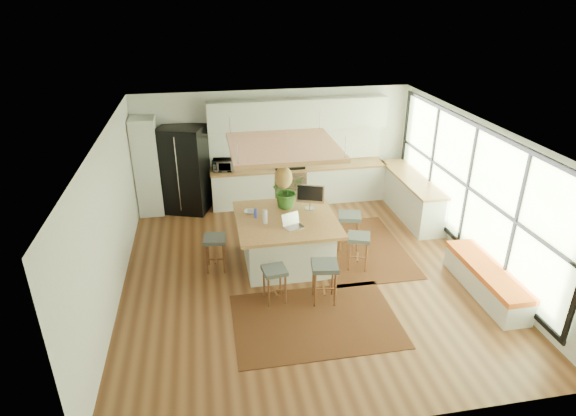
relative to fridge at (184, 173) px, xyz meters
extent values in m
plane|color=#4E2A16|center=(2.15, -3.18, -0.93)|extent=(7.00, 7.00, 0.00)
plane|color=white|center=(2.15, -3.18, 1.78)|extent=(7.00, 7.00, 0.00)
plane|color=beige|center=(2.15, 0.32, 0.42)|extent=(6.50, 0.00, 6.50)
plane|color=beige|center=(2.15, -6.68, 0.42)|extent=(6.50, 0.00, 6.50)
plane|color=beige|center=(-1.10, -3.18, 0.42)|extent=(0.00, 7.00, 7.00)
plane|color=beige|center=(5.40, -3.18, 0.42)|extent=(0.00, 7.00, 7.00)
cube|color=beige|center=(-0.80, 0.00, 0.20)|extent=(0.55, 0.60, 2.25)
cube|color=beige|center=(2.70, 0.00, -0.49)|extent=(4.20, 0.60, 0.88)
cube|color=brown|center=(2.70, 0.00, -0.03)|extent=(4.24, 0.64, 0.05)
cube|color=white|center=(2.70, 0.30, 0.43)|extent=(4.20, 0.02, 0.80)
cube|color=beige|center=(2.70, 0.14, 1.22)|extent=(4.20, 0.34, 0.70)
cube|color=beige|center=(5.08, -1.18, -0.49)|extent=(0.60, 2.50, 0.88)
cube|color=brown|center=(5.08, -1.18, -0.03)|extent=(0.64, 2.54, 0.05)
cube|color=black|center=(2.04, -4.62, -0.92)|extent=(2.60, 1.80, 0.01)
cube|color=black|center=(3.42, -2.53, -0.92)|extent=(1.80, 2.60, 0.01)
imported|color=#A5A5AA|center=(0.90, 0.02, 0.16)|extent=(0.51, 0.33, 0.32)
imported|color=#1E4C19|center=(2.00, -2.24, 0.27)|extent=(0.75, 0.81, 0.54)
imported|color=silver|center=(1.26, -2.41, 0.03)|extent=(0.27, 0.27, 0.05)
cylinder|color=blue|center=(1.35, -2.65, 0.10)|extent=(0.07, 0.07, 0.19)
cylinder|color=silver|center=(1.50, -2.90, 0.10)|extent=(0.07, 0.07, 0.19)
camera|label=1|loc=(0.53, -10.56, 3.90)|focal=29.72mm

